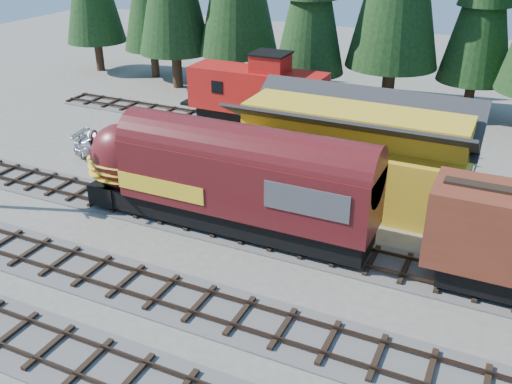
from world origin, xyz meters
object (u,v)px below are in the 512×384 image
at_px(locomotive, 216,181).
at_px(depot, 353,143).
at_px(caboose, 258,94).
at_px(pickup_truck_a, 173,149).
at_px(pickup_truck_b, 117,147).

bearing_deg(locomotive, depot, 53.06).
relative_size(depot, caboose, 1.30).
bearing_deg(caboose, depot, -39.34).
bearing_deg(depot, pickup_truck_a, -177.71).
relative_size(locomotive, pickup_truck_a, 2.49).
bearing_deg(depot, locomotive, -126.94).
xyz_separation_m(depot, locomotive, (-4.89, -6.50, -0.50)).
height_order(depot, locomotive, depot).
bearing_deg(pickup_truck_b, caboose, -41.71).
distance_m(locomotive, caboose, 14.64).
bearing_deg(pickup_truck_a, depot, -103.17).
distance_m(locomotive, pickup_truck_b, 11.20).
bearing_deg(caboose, locomotive, -73.06).
distance_m(depot, pickup_truck_a, 11.48).
relative_size(locomotive, caboose, 1.57).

